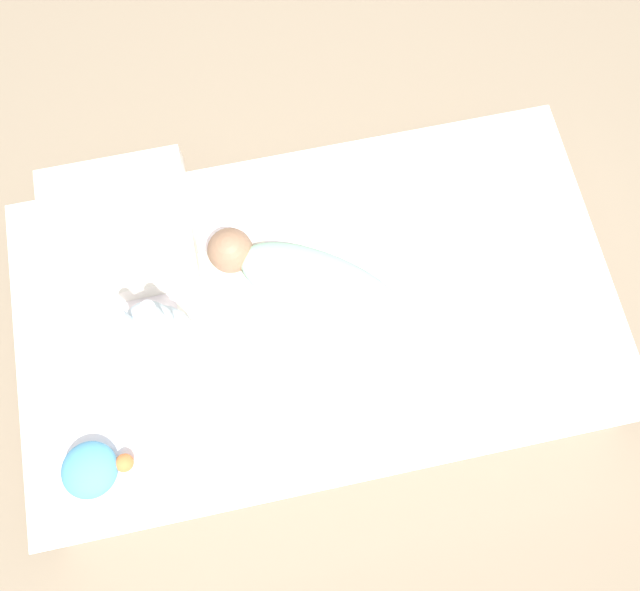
{
  "coord_description": "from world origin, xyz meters",
  "views": [
    {
      "loc": [
        -0.08,
        -0.43,
        1.78
      ],
      "look_at": [
        0.01,
        0.01,
        0.28
      ],
      "focal_mm": 35.0,
      "sensor_mm": 36.0,
      "label": 1
    }
  ],
  "objects_px": {
    "pillow": "(118,228)",
    "bunny_plush": "(158,334)",
    "swaddled_baby": "(311,284)",
    "turtle_plush": "(92,470)"
  },
  "relations": [
    {
      "from": "swaddled_baby",
      "to": "pillow",
      "type": "xyz_separation_m",
      "value": [
        -0.46,
        0.26,
        -0.02
      ]
    },
    {
      "from": "swaddled_baby",
      "to": "turtle_plush",
      "type": "xyz_separation_m",
      "value": [
        -0.59,
        -0.34,
        -0.02
      ]
    },
    {
      "from": "pillow",
      "to": "bunny_plush",
      "type": "distance_m",
      "value": 0.35
    },
    {
      "from": "pillow",
      "to": "turtle_plush",
      "type": "distance_m",
      "value": 0.61
    },
    {
      "from": "swaddled_baby",
      "to": "bunny_plush",
      "type": "bearing_deg",
      "value": 45.52
    },
    {
      "from": "pillow",
      "to": "turtle_plush",
      "type": "relative_size",
      "value": 2.31
    },
    {
      "from": "pillow",
      "to": "bunny_plush",
      "type": "height_order",
      "value": "bunny_plush"
    },
    {
      "from": "bunny_plush",
      "to": "turtle_plush",
      "type": "relative_size",
      "value": 1.99
    },
    {
      "from": "turtle_plush",
      "to": "swaddled_baby",
      "type": "bearing_deg",
      "value": 29.54
    },
    {
      "from": "swaddled_baby",
      "to": "pillow",
      "type": "height_order",
      "value": "swaddled_baby"
    }
  ]
}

